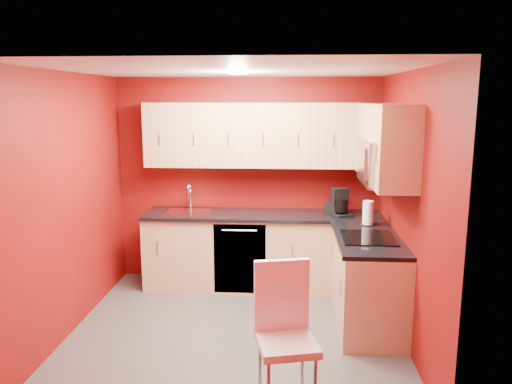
# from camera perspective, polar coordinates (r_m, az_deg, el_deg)

# --- Properties ---
(floor) EXTENTS (3.20, 3.20, 0.00)m
(floor) POSITION_cam_1_polar(r_m,az_deg,el_deg) (5.10, -2.31, -15.53)
(floor) COLOR #464341
(floor) RESTS_ON ground
(ceiling) EXTENTS (3.20, 3.20, 0.00)m
(ceiling) POSITION_cam_1_polar(r_m,az_deg,el_deg) (4.58, -2.55, 13.79)
(ceiling) COLOR white
(ceiling) RESTS_ON wall_back
(wall_back) EXTENTS (3.20, 0.00, 3.20)m
(wall_back) POSITION_cam_1_polar(r_m,az_deg,el_deg) (6.15, -0.90, 1.31)
(wall_back) COLOR maroon
(wall_back) RESTS_ON floor
(wall_front) EXTENTS (3.20, 0.00, 3.20)m
(wall_front) POSITION_cam_1_polar(r_m,az_deg,el_deg) (3.24, -5.34, -7.32)
(wall_front) COLOR maroon
(wall_front) RESTS_ON floor
(wall_left) EXTENTS (0.00, 3.00, 3.00)m
(wall_left) POSITION_cam_1_polar(r_m,az_deg,el_deg) (5.11, -20.57, -1.31)
(wall_left) COLOR maroon
(wall_left) RESTS_ON floor
(wall_right) EXTENTS (0.00, 3.00, 3.00)m
(wall_right) POSITION_cam_1_polar(r_m,az_deg,el_deg) (4.78, 17.02, -1.88)
(wall_right) COLOR maroon
(wall_right) RESTS_ON floor
(base_cabinets_back) EXTENTS (2.80, 0.60, 0.87)m
(base_cabinets_back) POSITION_cam_1_polar(r_m,az_deg,el_deg) (6.03, 0.79, -6.84)
(base_cabinets_back) COLOR tan
(base_cabinets_back) RESTS_ON floor
(base_cabinets_right) EXTENTS (0.60, 1.30, 0.87)m
(base_cabinets_right) POSITION_cam_1_polar(r_m,az_deg,el_deg) (5.19, 12.62, -10.07)
(base_cabinets_right) COLOR tan
(base_cabinets_right) RESTS_ON floor
(countertop_back) EXTENTS (2.80, 0.63, 0.04)m
(countertop_back) POSITION_cam_1_polar(r_m,az_deg,el_deg) (5.90, 0.79, -2.66)
(countertop_back) COLOR black
(countertop_back) RESTS_ON base_cabinets_back
(countertop_right) EXTENTS (0.63, 1.27, 0.04)m
(countertop_right) POSITION_cam_1_polar(r_m,az_deg,el_deg) (5.03, 12.68, -5.28)
(countertop_right) COLOR black
(countertop_right) RESTS_ON base_cabinets_right
(upper_cabinets_back) EXTENTS (2.80, 0.35, 0.75)m
(upper_cabinets_back) POSITION_cam_1_polar(r_m,az_deg,el_deg) (5.89, 0.89, 6.54)
(upper_cabinets_back) COLOR tan
(upper_cabinets_back) RESTS_ON wall_back
(upper_cabinets_right) EXTENTS (0.35, 1.55, 0.75)m
(upper_cabinets_right) POSITION_cam_1_polar(r_m,az_deg,el_deg) (5.08, 14.36, 6.25)
(upper_cabinets_right) COLOR tan
(upper_cabinets_right) RESTS_ON wall_right
(microwave) EXTENTS (0.42, 0.76, 0.42)m
(microwave) POSITION_cam_1_polar(r_m,az_deg,el_deg) (4.86, 14.38, 3.37)
(microwave) COLOR silver
(microwave) RESTS_ON upper_cabinets_right
(cooktop) EXTENTS (0.50, 0.55, 0.01)m
(cooktop) POSITION_cam_1_polar(r_m,az_deg,el_deg) (4.99, 12.70, -5.11)
(cooktop) COLOR black
(cooktop) RESTS_ON countertop_right
(sink) EXTENTS (0.52, 0.42, 0.35)m
(sink) POSITION_cam_1_polar(r_m,az_deg,el_deg) (6.02, -7.79, -1.96)
(sink) COLOR silver
(sink) RESTS_ON countertop_back
(dishwasher_front) EXTENTS (0.60, 0.02, 0.82)m
(dishwasher_front) POSITION_cam_1_polar(r_m,az_deg,el_deg) (5.78, -1.87, -7.65)
(dishwasher_front) COLOR black
(dishwasher_front) RESTS_ON base_cabinets_back
(downlight) EXTENTS (0.20, 0.20, 0.01)m
(downlight) POSITION_cam_1_polar(r_m,az_deg,el_deg) (4.88, -2.15, 13.43)
(downlight) COLOR white
(downlight) RESTS_ON ceiling
(coffee_maker) EXTENTS (0.27, 0.30, 0.31)m
(coffee_maker) POSITION_cam_1_polar(r_m,az_deg,el_deg) (5.83, 9.80, -1.19)
(coffee_maker) COLOR black
(coffee_maker) RESTS_ON countertop_back
(napkin_holder) EXTENTS (0.17, 0.17, 0.14)m
(napkin_holder) POSITION_cam_1_polar(r_m,az_deg,el_deg) (5.93, 8.61, -1.82)
(napkin_holder) COLOR black
(napkin_holder) RESTS_ON countertop_back
(paper_towel) EXTENTS (0.18, 0.18, 0.26)m
(paper_towel) POSITION_cam_1_polar(r_m,az_deg,el_deg) (5.47, 12.67, -2.36)
(paper_towel) COLOR white
(paper_towel) RESTS_ON countertop_right
(dining_chair) EXTENTS (0.51, 0.53, 1.05)m
(dining_chair) POSITION_cam_1_polar(r_m,az_deg,el_deg) (3.83, 3.55, -16.09)
(dining_chair) COLOR white
(dining_chair) RESTS_ON floor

